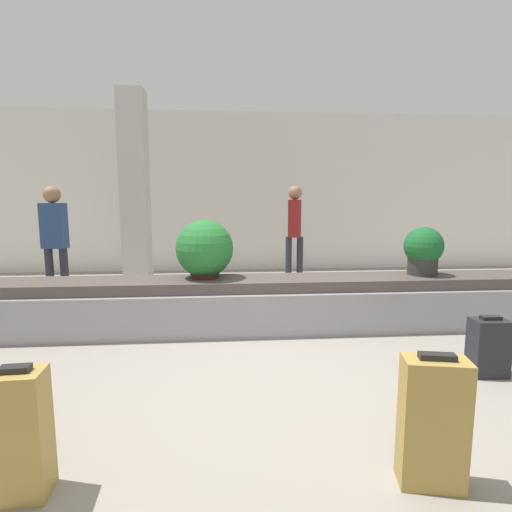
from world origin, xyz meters
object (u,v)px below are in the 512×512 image
object	(u,v)px
potted_plant_0	(423,250)
traveler_0	(55,235)
pillar	(135,191)
suitcase_1	(433,422)
suitcase_2	(488,347)
potted_plant_1	(205,250)
traveler_1	(295,225)
suitcase_0	(21,434)

from	to	relation	value
potted_plant_0	traveler_0	world-z (taller)	traveler_0
pillar	suitcase_1	size ratio (longest dim) A/B	4.55
suitcase_1	pillar	bearing A→B (deg)	128.00
suitcase_2	potted_plant_1	world-z (taller)	potted_plant_1
pillar	traveler_1	size ratio (longest dim) A/B	1.89
potted_plant_1	suitcase_1	bearing A→B (deg)	-64.74
traveler_0	traveler_1	xyz separation A→B (m)	(3.57, 1.15, 0.04)
suitcase_1	traveler_1	world-z (taller)	traveler_1
suitcase_0	traveler_1	distance (m)	5.49
traveler_1	suitcase_1	bearing A→B (deg)	-162.77
potted_plant_1	traveler_1	distance (m)	2.80
pillar	suitcase_1	world-z (taller)	pillar
suitcase_2	traveler_1	world-z (taller)	traveler_1
pillar	suitcase_1	xyz separation A→B (m)	(2.49, -4.99, -1.26)
suitcase_0	potted_plant_1	xyz separation A→B (m)	(0.78, 2.58, 0.57)
pillar	suitcase_2	size ratio (longest dim) A/B	6.29
suitcase_0	potted_plant_0	xyz separation A→B (m)	(3.31, 2.54, 0.55)
potted_plant_0	suitcase_1	bearing A→B (deg)	-115.83
potted_plant_1	traveler_0	distance (m)	2.46
potted_plant_0	potted_plant_1	size ratio (longest dim) A/B	0.86
suitcase_0	traveler_0	distance (m)	4.10
suitcase_2	traveler_0	xyz separation A→B (m)	(-4.52, 2.71, 0.73)
pillar	suitcase_0	xyz separation A→B (m)	(0.45, -4.91, -1.27)
potted_plant_0	traveler_0	size ratio (longest dim) A/B	0.34
suitcase_2	potted_plant_0	xyz separation A→B (m)	(0.13, 1.43, 0.63)
suitcase_2	potted_plant_1	size ratio (longest dim) A/B	0.78
suitcase_0	potted_plant_1	distance (m)	2.76
potted_plant_1	traveler_0	bearing A→B (deg)	149.56
pillar	traveler_0	size ratio (longest dim) A/B	1.95
traveler_0	traveler_1	world-z (taller)	traveler_1
potted_plant_0	traveler_1	xyz separation A→B (m)	(-1.08, 2.43, 0.14)
pillar	potted_plant_0	world-z (taller)	pillar
suitcase_1	potted_plant_0	size ratio (longest dim) A/B	1.25
suitcase_0	suitcase_2	distance (m)	3.37
suitcase_2	traveler_0	bearing A→B (deg)	151.25
suitcase_0	suitcase_1	bearing A→B (deg)	-5.89
traveler_0	suitcase_2	bearing A→B (deg)	-22.01
pillar	suitcase_2	distance (m)	5.42
traveler_1	potted_plant_1	bearing A→B (deg)	168.15
potted_plant_0	traveler_0	distance (m)	4.82
traveler_1	traveler_0	bearing A→B (deg)	127.18
suitcase_2	traveler_1	distance (m)	4.04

